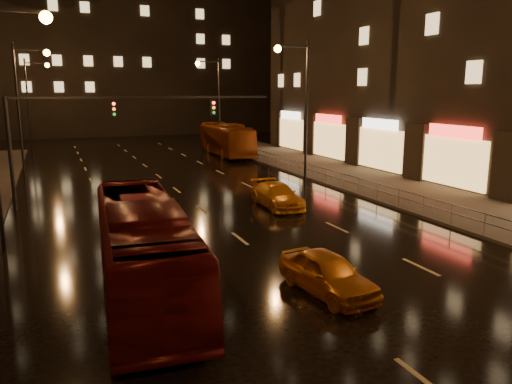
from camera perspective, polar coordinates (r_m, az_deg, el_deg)
ground at (r=31.65m, az=-8.20°, el=-0.44°), size 140.00×140.00×0.00m
sidewalk_right at (r=33.29m, az=17.25°, el=-0.12°), size 7.00×70.00×0.15m
building_distant at (r=83.66m, az=-15.05°, el=19.03°), size 44.00×16.00×36.00m
traffic_signal at (r=30.21m, az=-17.89°, el=7.64°), size 15.31×0.32×6.20m
railing_right at (r=33.62m, az=9.73°, el=1.77°), size 0.05×56.00×1.00m
bus_red at (r=16.63m, az=-12.80°, el=-6.16°), size 3.32×11.06×3.04m
bus_curb at (r=51.17m, az=-3.46°, el=6.01°), size 3.23×11.70×3.23m
taxi_near at (r=16.51m, az=8.19°, el=-9.18°), size 2.05×4.16×1.36m
taxi_far at (r=28.28m, az=2.45°, el=-0.38°), size 2.02×4.66×1.33m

